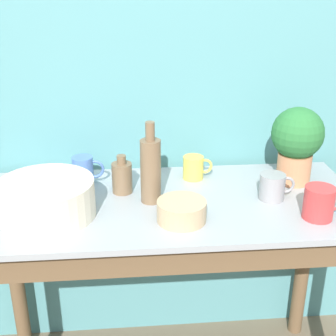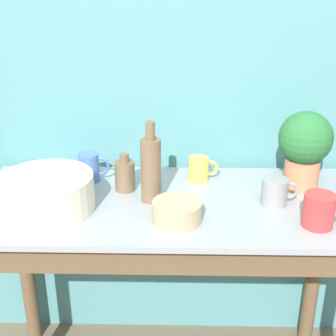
% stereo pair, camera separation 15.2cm
% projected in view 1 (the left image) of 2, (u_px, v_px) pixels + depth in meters
% --- Properties ---
extents(wall_back, '(6.00, 0.05, 2.40)m').
position_uv_depth(wall_back, '(160.00, 66.00, 1.73)').
color(wall_back, teal).
rests_on(wall_back, ground_plane).
extents(counter_table, '(1.31, 0.58, 0.81)m').
position_uv_depth(counter_table, '(169.00, 249.00, 1.62)').
color(counter_table, brown).
rests_on(counter_table, ground_plane).
extents(potted_plant, '(0.18, 0.18, 0.28)m').
position_uv_depth(potted_plant, '(297.00, 140.00, 1.65)').
color(potted_plant, tan).
rests_on(potted_plant, counter_table).
extents(bowl_wash_large, '(0.30, 0.30, 0.12)m').
position_uv_depth(bowl_wash_large, '(46.00, 199.00, 1.46)').
color(bowl_wash_large, beige).
rests_on(bowl_wash_large, counter_table).
extents(bottle_tall, '(0.07, 0.07, 0.28)m').
position_uv_depth(bottle_tall, '(151.00, 169.00, 1.53)').
color(bottle_tall, brown).
rests_on(bottle_tall, counter_table).
extents(bottle_short, '(0.07, 0.07, 0.14)m').
position_uv_depth(bottle_short, '(122.00, 177.00, 1.61)').
color(bottle_short, brown).
rests_on(bottle_short, counter_table).
extents(mug_grey, '(0.12, 0.09, 0.09)m').
position_uv_depth(mug_grey, '(273.00, 187.00, 1.57)').
color(mug_grey, gray).
rests_on(mug_grey, counter_table).
extents(mug_blue, '(0.11, 0.07, 0.10)m').
position_uv_depth(mug_blue, '(84.00, 171.00, 1.67)').
color(mug_blue, '#4C70B7').
rests_on(mug_blue, counter_table).
extents(mug_yellow, '(0.11, 0.08, 0.09)m').
position_uv_depth(mug_yellow, '(194.00, 167.00, 1.72)').
color(mug_yellow, '#E5CC4C').
rests_on(mug_yellow, counter_table).
extents(mug_red, '(0.13, 0.09, 0.10)m').
position_uv_depth(mug_red, '(320.00, 203.00, 1.44)').
color(mug_red, '#C63838').
rests_on(mug_red, counter_table).
extents(bowl_small_tan, '(0.15, 0.15, 0.06)m').
position_uv_depth(bowl_small_tan, '(182.00, 211.00, 1.44)').
color(bowl_small_tan, tan).
rests_on(bowl_small_tan, counter_table).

